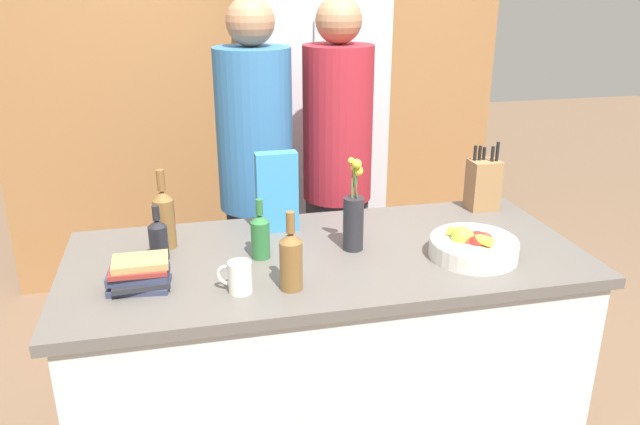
{
  "coord_description": "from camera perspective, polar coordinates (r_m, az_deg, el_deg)",
  "views": [
    {
      "loc": [
        -0.48,
        -2.01,
        1.85
      ],
      "look_at": [
        0.0,
        0.1,
        1.03
      ],
      "focal_mm": 35.0,
      "sensor_mm": 36.0,
      "label": 1
    }
  ],
  "objects": [
    {
      "name": "bottle_wine",
      "position": [
        2.21,
        -5.48,
        -2.05
      ],
      "size": [
        0.07,
        0.07,
        0.22
      ],
      "color": "#286633",
      "rests_on": "kitchen_island"
    },
    {
      "name": "coffee_mug",
      "position": [
        2.0,
        -7.42,
        -5.86
      ],
      "size": [
        0.11,
        0.08,
        0.1
      ],
      "color": "silver",
      "rests_on": "kitchen_island"
    },
    {
      "name": "bottle_vinegar",
      "position": [
        2.27,
        -14.57,
        -2.3
      ],
      "size": [
        0.07,
        0.07,
        0.2
      ],
      "color": "black",
      "rests_on": "kitchen_island"
    },
    {
      "name": "bottle_water",
      "position": [
        2.35,
        -14.06,
        -0.42
      ],
      "size": [
        0.08,
        0.08,
        0.3
      ],
      "color": "brown",
      "rests_on": "kitchen_island"
    },
    {
      "name": "knife_block",
      "position": [
        2.76,
        14.68,
        2.54
      ],
      "size": [
        0.12,
        0.11,
        0.3
      ],
      "color": "olive",
      "rests_on": "kitchen_island"
    },
    {
      "name": "person_at_sink",
      "position": [
        2.86,
        -5.86,
        3.45
      ],
      "size": [
        0.34,
        0.34,
        1.78
      ],
      "rotation": [
        0.0,
        0.0,
        -0.21
      ],
      "color": "#383842",
      "rests_on": "ground_plane"
    },
    {
      "name": "flower_vase",
      "position": [
        2.26,
        3.09,
        -0.5
      ],
      "size": [
        0.08,
        0.08,
        0.35
      ],
      "color": "#232328",
      "rests_on": "kitchen_island"
    },
    {
      "name": "book_stack",
      "position": [
        2.09,
        -16.18,
        -5.44
      ],
      "size": [
        0.2,
        0.15,
        0.1
      ],
      "color": "#2D334C",
      "rests_on": "kitchen_island"
    },
    {
      "name": "cereal_box",
      "position": [
        2.43,
        -3.97,
        1.88
      ],
      "size": [
        0.16,
        0.06,
        0.32
      ],
      "color": "teal",
      "rests_on": "kitchen_island"
    },
    {
      "name": "bottle_oil",
      "position": [
        1.98,
        -2.67,
        -4.28
      ],
      "size": [
        0.07,
        0.07,
        0.26
      ],
      "color": "brown",
      "rests_on": "kitchen_island"
    },
    {
      "name": "fruit_bowl",
      "position": [
        2.29,
        13.83,
        -2.94
      ],
      "size": [
        0.31,
        0.31,
        0.11
      ],
      "color": "silver",
      "rests_on": "kitchen_island"
    },
    {
      "name": "refrigerator",
      "position": [
        3.65,
        -0.6,
        7.3
      ],
      "size": [
        0.71,
        0.62,
        2.01
      ],
      "color": "#B7B7BC",
      "rests_on": "ground_plane"
    },
    {
      "name": "back_wall_wood",
      "position": [
        3.9,
        -5.73,
        12.48
      ],
      "size": [
        3.06,
        0.12,
        2.6
      ],
      "color": "olive",
      "rests_on": "ground_plane"
    },
    {
      "name": "person_in_blue",
      "position": [
        2.97,
        1.59,
        4.25
      ],
      "size": [
        0.32,
        0.32,
        1.78
      ],
      "rotation": [
        0.0,
        0.0,
        0.28
      ],
      "color": "#383842",
      "rests_on": "ground_plane"
    },
    {
      "name": "kitchen_island",
      "position": [
        2.49,
        0.54,
        -13.3
      ],
      "size": [
        1.86,
        0.83,
        0.91
      ],
      "color": "silver",
      "rests_on": "ground_plane"
    }
  ]
}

